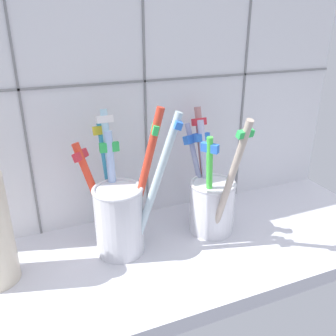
{
  "coord_description": "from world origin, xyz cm",
  "views": [
    {
      "loc": [
        -16.11,
        -36.16,
        30.43
      ],
      "look_at": [
        0.0,
        2.69,
        12.63
      ],
      "focal_mm": 38.69,
      "sensor_mm": 36.0,
      "label": 1
    }
  ],
  "objects": [
    {
      "name": "counter_slab",
      "position": [
        0.0,
        0.0,
        1.0
      ],
      "size": [
        64.0,
        22.0,
        2.0
      ],
      "primitive_type": "cube",
      "color": "silver",
      "rests_on": "ground"
    },
    {
      "name": "tile_wall_back",
      "position": [
        -0.0,
        12.0,
        22.5
      ],
      "size": [
        64.0,
        2.2,
        45.0
      ],
      "color": "white",
      "rests_on": "ground"
    },
    {
      "name": "toothbrush_cup_left",
      "position": [
        -6.44,
        2.95,
        7.67
      ],
      "size": [
        12.1,
        9.94,
        18.93
      ],
      "color": "silver",
      "rests_on": "counter_slab"
    },
    {
      "name": "toothbrush_cup_right",
      "position": [
        6.6,
        2.83,
        6.79
      ],
      "size": [
        6.43,
        14.25,
        18.19
      ],
      "color": "white",
      "rests_on": "counter_slab"
    }
  ]
}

